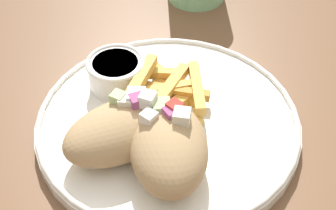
% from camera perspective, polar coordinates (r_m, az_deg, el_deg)
% --- Properties ---
extents(table, '(1.29, 1.29, 0.77)m').
position_cam_1_polar(table, '(0.56, -0.34, -8.94)').
color(table, brown).
rests_on(table, ground_plane).
extents(plate, '(0.28, 0.28, 0.02)m').
position_cam_1_polar(plate, '(0.50, -0.00, -2.00)').
color(plate, white).
rests_on(plate, table).
extents(pita_sandwich_near, '(0.13, 0.13, 0.06)m').
position_cam_1_polar(pita_sandwich_near, '(0.43, 0.06, -4.98)').
color(pita_sandwich_near, tan).
rests_on(pita_sandwich_near, plate).
extents(pita_sandwich_far, '(0.14, 0.11, 0.06)m').
position_cam_1_polar(pita_sandwich_far, '(0.45, -5.52, -2.96)').
color(pita_sandwich_far, tan).
rests_on(pita_sandwich_far, plate).
extents(fries_pile, '(0.12, 0.12, 0.03)m').
position_cam_1_polar(fries_pile, '(0.51, -0.71, 1.35)').
color(fries_pile, '#E5B251').
rests_on(fries_pile, plate).
extents(sauce_ramekin, '(0.07, 0.07, 0.04)m').
position_cam_1_polar(sauce_ramekin, '(0.53, -6.35, 4.08)').
color(sauce_ramekin, white).
rests_on(sauce_ramekin, plate).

